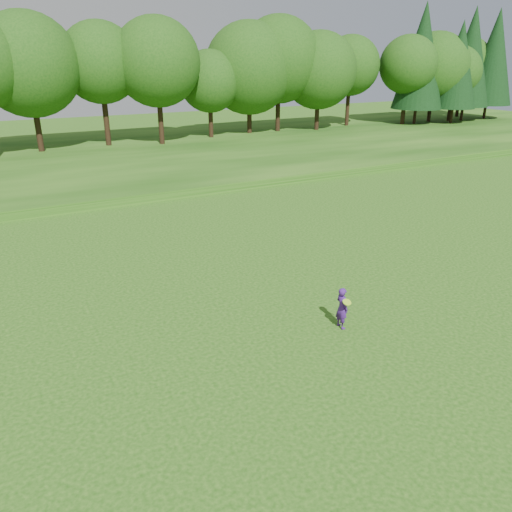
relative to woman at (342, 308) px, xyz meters
name	(u,v)px	position (x,y,z in m)	size (l,w,h in m)	color
ground	(310,368)	(-2.16, -1.44, -0.71)	(140.00, 140.00, 0.00)	#19480E
berm	(83,159)	(-2.16, 32.56, -0.41)	(130.00, 30.00, 0.60)	#19480E
walking_path	(127,201)	(-2.16, 18.56, -0.69)	(130.00, 1.60, 0.04)	gray
treeline	(62,59)	(-2.16, 36.56, 7.39)	(104.00, 7.00, 15.00)	#184510
woman	(342,308)	(0.00, 0.00, 0.00)	(0.44, 0.77, 1.41)	#451B7A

